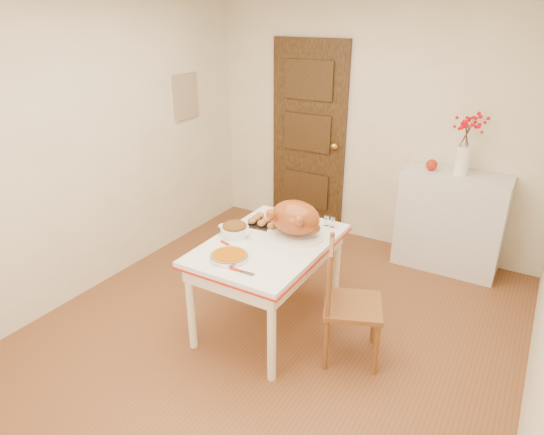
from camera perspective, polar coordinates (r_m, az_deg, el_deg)
The scene contains 18 objects.
floor at distance 3.85m, azimuth 0.05°, elevation -13.54°, with size 3.50×4.00×0.00m, color brown.
wall_back at distance 5.02m, azimuth 11.90°, elevation 10.72°, with size 3.50×0.00×2.50m, color beige.
wall_left at distance 4.37m, azimuth -20.35°, elevation 7.87°, with size 0.00×4.00×2.50m, color beige.
door_back at distance 5.30m, azimuth 4.36°, elevation 9.38°, with size 0.85×0.06×2.06m, color black.
photo_board at distance 5.13m, azimuth -10.19°, elevation 13.97°, with size 0.03×0.35×0.45m, color tan.
sideboard at distance 4.85m, azimuth 20.38°, elevation -0.48°, with size 0.94×0.42×0.94m, color silver.
kitchen_table at distance 3.75m, azimuth -0.39°, elevation -7.92°, with size 0.84×1.22×0.73m, color white, non-canonical shape.
chair_oak at distance 3.43m, azimuth 9.60°, elevation -10.00°, with size 0.40×0.40×0.90m, color brown, non-canonical shape.
berry_vase at distance 4.61m, azimuth 21.93°, elevation 7.97°, with size 0.28×0.28×0.55m, color white, non-canonical shape.
apple at distance 4.71m, azimuth 18.43°, elevation 5.95°, with size 0.11×0.11×0.11m, color #A61E0B.
turkey_platter at distance 3.60m, azimuth 2.76°, elevation -0.26°, with size 0.45×0.36×0.28m, color brown, non-canonical shape.
pumpkin_pie at distance 3.34m, azimuth -5.11°, elevation -4.54°, with size 0.26×0.26×0.05m, color #A94E00.
stuffing_dish at distance 3.66m, azimuth -4.46°, elevation -1.38°, with size 0.28×0.22×0.11m, color brown, non-canonical shape.
rolls_tray at distance 3.83m, azimuth -0.74°, elevation -0.46°, with size 0.26×0.21×0.07m, color #B06C36, non-canonical shape.
pie_server at distance 3.18m, azimuth -3.60°, elevation -6.41°, with size 0.19×0.05×0.01m, color silver, non-canonical shape.
carving_knife at distance 3.51m, azimuth -4.94°, elevation -3.40°, with size 0.23×0.06×0.01m, color silver, non-canonical shape.
drinking_glass at distance 3.88m, azimuth 3.83°, elevation 0.11°, with size 0.06×0.06×0.11m, color white.
shaker_pair at distance 3.84m, azimuth 6.85°, elevation -0.45°, with size 0.09×0.03×0.09m, color white, non-canonical shape.
Camera 1 is at (1.55, -2.65, 2.33)m, focal length 31.70 mm.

